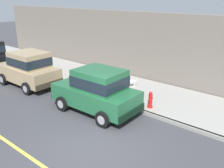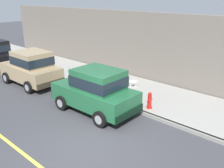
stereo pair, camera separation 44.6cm
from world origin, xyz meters
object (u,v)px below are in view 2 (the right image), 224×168
Objects in this scene: car_green_hatchback at (96,90)px; car_tan_hatchback at (31,67)px; fire_hydrant at (150,101)px; dog_white at (132,82)px.

car_green_hatchback and car_tan_hatchback have the same top height.
car_green_hatchback is at bearing 132.99° from fire_hydrant.
fire_hydrant is at bearing -125.67° from dog_white.
car_green_hatchback is at bearing -170.49° from dog_white.
car_green_hatchback is 6.38× the size of dog_white.
fire_hydrant is at bearing -47.01° from car_green_hatchback.
car_green_hatchback is 5.08m from car_tan_hatchback.
fire_hydrant is (-1.56, -2.18, 0.05)m from dog_white.
fire_hydrant is (1.53, -6.74, -0.50)m from car_tan_hatchback.
dog_white is at bearing 54.33° from fire_hydrant.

